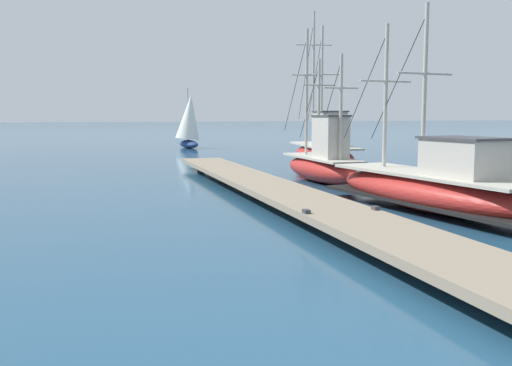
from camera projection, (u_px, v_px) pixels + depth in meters
The scene contains 5 objects.
floating_dock at pixel (275, 189), 16.69m from camera, with size 2.98×23.00×0.53m.
fishing_boat_0 at pixel (323, 161), 21.52m from camera, with size 1.68×6.92×5.82m.
fishing_boat_2 at pixel (434, 187), 14.98m from camera, with size 2.60×7.90×5.35m.
fishing_boat_7 at pixel (324, 151), 27.13m from camera, with size 3.50×9.31×7.55m.
distant_sailboat at pixel (189, 122), 43.16m from camera, with size 2.16×3.56×4.47m.
Camera 1 is at (-1.13, -0.69, 2.50)m, focal length 40.81 mm.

